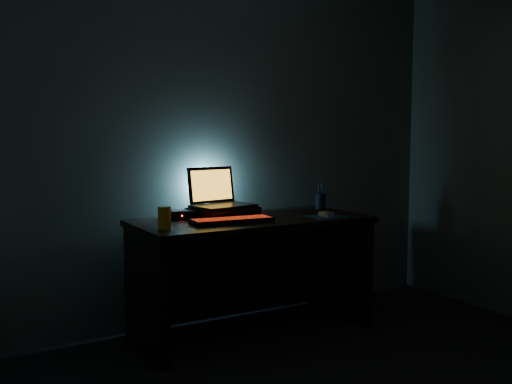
# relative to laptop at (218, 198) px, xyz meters

# --- Properties ---
(room) EXTENTS (3.50, 4.00, 2.50)m
(room) POSITION_rel_laptop_xyz_m (0.13, -1.83, 0.38)
(room) COLOR black
(room) RESTS_ON ground
(desk) EXTENTS (1.50, 0.70, 0.75)m
(desk) POSITION_rel_laptop_xyz_m (0.13, -0.15, -0.38)
(desk) COLOR black
(desk) RESTS_ON ground
(riser) EXTENTS (0.45, 0.37, 0.06)m
(riser) POSITION_rel_laptop_xyz_m (0.01, -0.05, -0.09)
(riser) COLOR black
(riser) RESTS_ON desk
(laptop) EXTENTS (0.42, 0.35, 0.26)m
(laptop) POSITION_rel_laptop_xyz_m (0.00, 0.00, 0.00)
(laptop) COLOR black
(laptop) RESTS_ON riser
(keyboard) EXTENTS (0.51, 0.20, 0.03)m
(keyboard) POSITION_rel_laptop_xyz_m (-0.07, -0.33, -0.11)
(keyboard) COLOR black
(keyboard) RESTS_ON desk
(mousepad) EXTENTS (0.23, 0.22, 0.00)m
(mousepad) POSITION_rel_laptop_xyz_m (0.58, -0.40, -0.12)
(mousepad) COLOR navy
(mousepad) RESTS_ON desk
(mouse) EXTENTS (0.06, 0.10, 0.03)m
(mouse) POSITION_rel_laptop_xyz_m (0.58, -0.40, -0.10)
(mouse) COLOR gray
(mouse) RESTS_ON mousepad
(pen_cup) EXTENTS (0.09, 0.09, 0.11)m
(pen_cup) POSITION_rel_laptop_xyz_m (0.81, -0.02, -0.07)
(pen_cup) COLOR black
(pen_cup) RESTS_ON desk
(juice_glass) EXTENTS (0.08, 0.08, 0.13)m
(juice_glass) POSITION_rel_laptop_xyz_m (-0.50, -0.34, -0.06)
(juice_glass) COLOR gold
(juice_glass) RESTS_ON desk
(router) EXTENTS (0.20, 0.18, 0.05)m
(router) POSITION_rel_laptop_xyz_m (-0.26, -0.01, -0.09)
(router) COLOR black
(router) RESTS_ON desk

